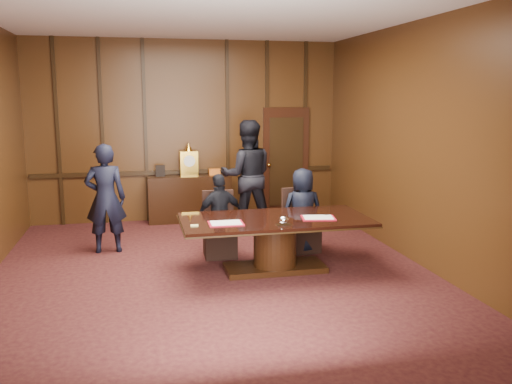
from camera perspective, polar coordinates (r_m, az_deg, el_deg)
room at (r=7.42m, az=-4.35°, el=4.58°), size 7.00×7.04×3.50m
sideboard at (r=10.66m, az=-6.99°, el=-0.49°), size 1.60×0.45×1.54m
conference_table at (r=7.59m, az=2.01°, el=-4.58°), size 2.62×1.32×0.76m
folder_left at (r=7.20m, az=-3.19°, el=-3.30°), size 0.47×0.34×0.02m
folder_right at (r=7.56m, az=6.57°, el=-2.70°), size 0.51×0.41×0.02m
inkstand at (r=7.10m, az=2.93°, el=-3.10°), size 0.20×0.14×0.12m
notepad at (r=7.11m, az=-6.50°, el=-3.53°), size 0.11×0.08×0.01m
chair_left at (r=8.36m, az=-3.84°, el=-4.77°), size 0.49×0.49×0.99m
chair_right at (r=8.64m, az=4.71°, el=-4.29°), size 0.55×0.55×0.99m
signatory_left at (r=8.20m, az=-3.79°, el=-2.53°), size 0.80×0.47×1.29m
signatory_right at (r=8.48m, az=4.92°, el=-1.96°), size 0.66×0.43×1.33m
witness_left at (r=8.75m, az=-15.56°, el=-0.66°), size 0.63×0.41×1.71m
witness_right at (r=9.80m, az=-0.95°, el=1.72°), size 1.05×0.85×2.01m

